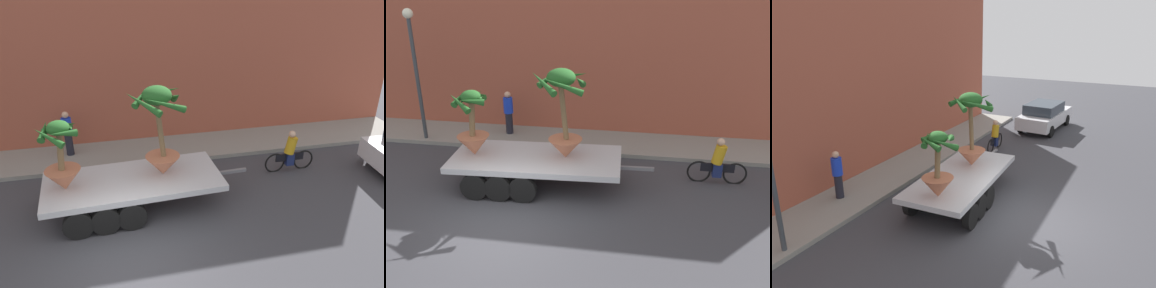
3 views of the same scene
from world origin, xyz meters
TOP-DOWN VIEW (x-y plane):
  - ground_plane at (0.00, 0.00)m, footprint 60.00×60.00m
  - sidewalk at (0.00, 6.10)m, footprint 24.00×2.20m
  - building_facade at (0.00, 7.80)m, footprint 24.00×1.20m
  - flatbed_trailer at (0.06, 2.55)m, footprint 6.20×2.51m
  - potted_palm_rear at (-1.56, 2.39)m, footprint 1.15×1.20m
  - potted_palm_middle at (1.17, 2.63)m, footprint 1.66×1.70m
  - cyclist at (5.85, 3.64)m, footprint 1.84×0.35m
  - pedestrian_near_gate at (-1.76, 6.31)m, footprint 0.36×0.36m
  - street_lamp at (-4.82, 5.30)m, footprint 0.36×0.36m

SIDE VIEW (x-z plane):
  - ground_plane at x=0.00m, z-range 0.00..0.00m
  - sidewalk at x=0.00m, z-range 0.00..0.15m
  - cyclist at x=5.85m, z-range -0.10..1.44m
  - flatbed_trailer at x=0.06m, z-range 0.26..1.24m
  - pedestrian_near_gate at x=-1.76m, z-range 0.19..1.90m
  - potted_palm_rear at x=-1.56m, z-range 0.80..2.84m
  - potted_palm_middle at x=1.17m, z-range 0.95..3.67m
  - street_lamp at x=-4.82m, z-range 0.82..5.65m
  - building_facade at x=0.00m, z-range 0.00..7.62m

